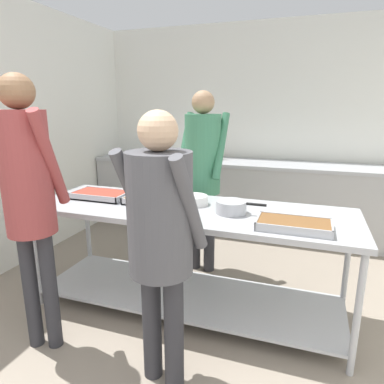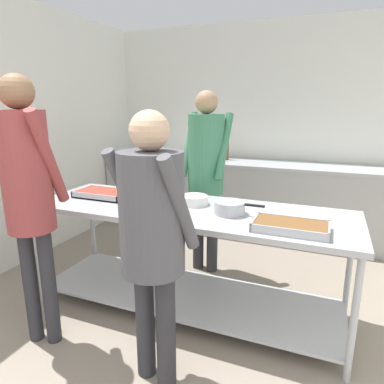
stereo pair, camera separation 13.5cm
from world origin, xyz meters
TOP-DOWN VIEW (x-y plane):
  - wall_rear at (0.00, 4.14)m, footprint 4.21×0.06m
  - wall_left at (-2.08, 2.07)m, footprint 0.06×4.26m
  - back_counter at (0.00, 3.77)m, footprint 4.05×0.65m
  - serving_counter at (-0.11, 1.84)m, footprint 2.49×0.81m
  - serving_tray_vegetables at (-0.90, 1.87)m, footprint 0.46×0.27m
  - serving_tray_greens at (-0.43, 1.90)m, footprint 0.40×0.33m
  - plate_stack at (-0.09, 1.95)m, footprint 0.22×0.22m
  - sauce_pan at (0.24, 1.82)m, footprint 0.36×0.22m
  - serving_tray_roast at (0.68, 1.63)m, footprint 0.46×0.26m
  - guest_serving_left at (-0.89, 1.10)m, footprint 0.46×0.42m
  - guest_serving_right at (0.01, 1.08)m, footprint 0.50×0.39m
  - cook_behind_counter at (-0.21, 2.55)m, footprint 0.45×0.36m
  - water_bottle at (-0.39, 3.84)m, footprint 0.07×0.07m

SIDE VIEW (x-z plane):
  - back_counter at x=0.00m, z-range 0.00..0.93m
  - serving_counter at x=-0.11m, z-range 0.15..1.01m
  - serving_tray_roast at x=0.68m, z-range 0.86..0.91m
  - serving_tray_vegetables at x=-0.90m, z-range 0.86..0.91m
  - serving_tray_greens at x=-0.43m, z-range 0.86..0.91m
  - plate_stack at x=-0.09m, z-range 0.86..0.93m
  - sauce_pan at x=0.24m, z-range 0.87..0.96m
  - guest_serving_right at x=0.01m, z-range 0.18..1.79m
  - water_bottle at x=-0.39m, z-range 0.92..1.23m
  - cook_behind_counter at x=-0.21m, z-range 0.22..1.97m
  - guest_serving_left at x=-0.89m, z-range 0.24..2.05m
  - wall_rear at x=0.00m, z-range 0.00..2.65m
  - wall_left at x=-2.08m, z-range 0.00..2.65m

